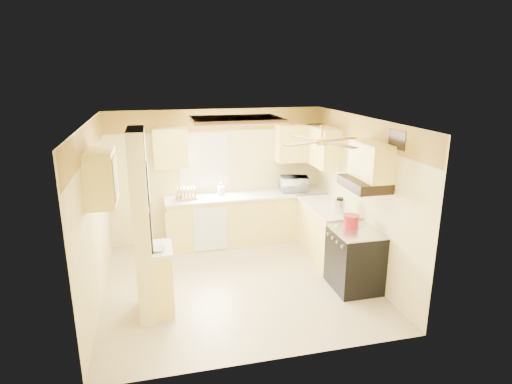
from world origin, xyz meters
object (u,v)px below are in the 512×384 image
object	(u,v)px
kettle	(340,206)
bowl	(158,249)
stove	(355,259)
microwave	(294,184)
dutch_oven	(351,220)

from	to	relation	value
kettle	bowl	bearing A→B (deg)	-163.33
stove	kettle	world-z (taller)	kettle
microwave	stove	bearing A→B (deg)	106.10
dutch_oven	kettle	size ratio (longest dim) A/B	0.98
bowl	microwave	bearing A→B (deg)	41.19
microwave	kettle	size ratio (longest dim) A/B	2.02
stove	dutch_oven	distance (m)	0.58
bowl	stove	bearing A→B (deg)	2.50
kettle	stove	bearing A→B (deg)	-94.72
bowl	kettle	xyz separation A→B (m)	(2.90, 0.87, 0.10)
bowl	kettle	distance (m)	3.03
stove	dutch_oven	xyz separation A→B (m)	(0.01, 0.22, 0.54)
stove	kettle	size ratio (longest dim) A/B	3.56
microwave	kettle	distance (m)	1.43
stove	kettle	bearing A→B (deg)	85.28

